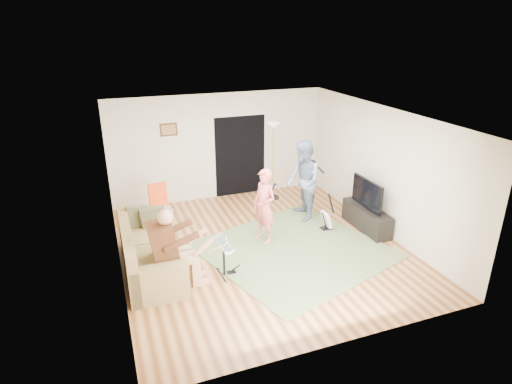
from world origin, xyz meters
The scene contains 19 objects.
floor centered at (0.00, 0.00, 0.00)m, with size 6.00×6.00×0.00m, color brown.
walls centered at (0.00, 0.00, 1.35)m, with size 5.50×6.00×2.70m, color beige, non-canonical shape.
ceiling centered at (0.00, 0.00, 2.70)m, with size 6.00×6.00×0.00m, color white.
window_blinds centered at (-2.74, 0.20, 1.55)m, with size 2.05×2.05×0.00m, color olive.
doorway centered at (0.55, 2.99, 1.05)m, with size 2.10×2.10×0.00m, color black.
picture_frame centered at (-1.25, 2.99, 1.90)m, with size 0.42×0.03×0.32m, color #3F2314.
area_rug centered at (0.59, -0.33, 0.01)m, with size 3.28×3.18×0.02m, color #586F43.
sofa centered at (-2.30, -0.05, 0.31)m, with size 0.96×2.32×0.94m.
drummer centered at (-1.86, -0.70, 0.56)m, with size 0.94×0.53×1.44m.
drum_kit centered at (-1.00, -0.70, 0.29)m, with size 0.36×0.65×0.66m.
singer centered at (0.17, 0.29, 0.79)m, with size 0.57×0.38×1.58m, color #E66464.
microphone centered at (0.37, 0.29, 1.18)m, with size 0.06×0.06×0.24m, color black, non-canonical shape.
guitarist centered at (1.40, 1.01, 0.93)m, with size 0.90×0.70×1.86m, color slate.
guitar_held centered at (1.60, 1.01, 1.26)m, with size 0.12×0.60×0.26m, color white, non-canonical shape.
guitar_spare centered at (1.65, 0.30, 0.24)m, with size 0.30×0.27×0.84m.
torchiere_lamp centered at (1.23, 2.41, 1.37)m, with size 0.36×0.36×1.99m.
dining_chair centered at (-1.74, 1.69, 0.35)m, with size 0.48×0.50×0.99m.
tv_cabinet centered at (2.50, 0.02, 0.25)m, with size 0.40×1.40×0.50m, color black.
television centered at (2.45, 0.02, 0.85)m, with size 0.06×1.03×0.62m, color black.
Camera 1 is at (-2.80, -7.17, 4.29)m, focal length 30.00 mm.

